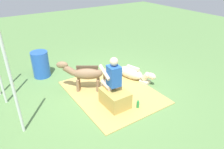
{
  "coord_description": "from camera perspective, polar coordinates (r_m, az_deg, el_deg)",
  "views": [
    {
      "loc": [
        -4.4,
        2.73,
        3.21
      ],
      "look_at": [
        -0.18,
        -0.09,
        0.55
      ],
      "focal_mm": 33.54,
      "sensor_mm": 36.0,
      "label": 1
    }
  ],
  "objects": [
    {
      "name": "hay_patch",
      "position": [
        5.97,
        0.0,
        -4.73
      ],
      "size": [
        2.74,
        2.15,
        0.02
      ],
      "primitive_type": "cube",
      "color": "tan",
      "rests_on": "ground"
    },
    {
      "name": "pony_lying",
      "position": [
        6.6,
        5.81,
        0.29
      ],
      "size": [
        1.36,
        0.62,
        0.42
      ],
      "color": "beige",
      "rests_on": "ground"
    },
    {
      "name": "water_barrel",
      "position": [
        7.01,
        -18.87,
        2.64
      ],
      "size": [
        0.53,
        0.53,
        0.84
      ],
      "primitive_type": "cylinder",
      "color": "blue",
      "rests_on": "ground"
    },
    {
      "name": "person_seated",
      "position": [
        5.18,
        -0.08,
        -1.03
      ],
      "size": [
        0.68,
        0.45,
        1.32
      ],
      "color": "beige",
      "rests_on": "ground"
    },
    {
      "name": "hay_bale",
      "position": [
        5.33,
        0.8,
        -6.49
      ],
      "size": [
        0.74,
        0.54,
        0.44
      ],
      "primitive_type": "cube",
      "color": "tan",
      "rests_on": "ground"
    },
    {
      "name": "soda_bottle",
      "position": [
        5.32,
        7.07,
        -8.03
      ],
      "size": [
        0.07,
        0.07,
        0.26
      ],
      "color": "#268C3F",
      "rests_on": "ground"
    },
    {
      "name": "ground_plane",
      "position": [
        6.09,
        -1.62,
        -4.14
      ],
      "size": [
        24.0,
        24.0,
        0.0
      ],
      "primitive_type": "plane",
      "color": "#608C4C"
    },
    {
      "name": "tent_pole_left",
      "position": [
        4.45,
        -25.61,
        -2.24
      ],
      "size": [
        0.06,
        0.06,
        2.39
      ],
      "primitive_type": "cylinder",
      "color": "silver",
      "rests_on": "ground"
    },
    {
      "name": "pony_standing",
      "position": [
        5.86,
        -7.55,
        0.3
      ],
      "size": [
        0.9,
        1.18,
        0.9
      ],
      "color": "#8C6B4C",
      "rests_on": "ground"
    }
  ]
}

